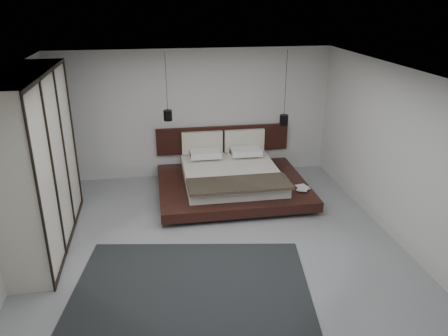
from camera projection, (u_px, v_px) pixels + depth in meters
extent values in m
plane|color=gray|center=(214.00, 241.00, 7.28)|extent=(6.00, 6.00, 0.00)
plane|color=white|center=(212.00, 72.00, 6.24)|extent=(6.00, 6.00, 0.00)
plane|color=beige|center=(194.00, 114.00, 9.51)|extent=(6.00, 0.00, 6.00)
plane|color=beige|center=(259.00, 279.00, 4.01)|extent=(6.00, 0.00, 6.00)
plane|color=beige|center=(8.00, 175.00, 6.31)|extent=(0.00, 6.00, 6.00)
plane|color=beige|center=(393.00, 152.00, 7.22)|extent=(0.00, 6.00, 6.00)
cube|color=black|center=(48.00, 132.00, 8.60)|extent=(0.05, 0.90, 2.60)
cube|color=black|center=(232.00, 193.00, 8.96)|extent=(2.33, 1.91, 0.08)
cube|color=black|center=(232.00, 186.00, 8.91)|extent=(2.97, 2.44, 0.19)
cube|color=silver|center=(231.00, 174.00, 8.96)|extent=(1.91, 2.12, 0.23)
cube|color=black|center=(239.00, 184.00, 8.15)|extent=(1.93, 0.74, 0.05)
cube|color=white|center=(205.00, 154.00, 9.58)|extent=(0.66, 0.42, 0.13)
cube|color=white|center=(244.00, 152.00, 9.71)|extent=(0.66, 0.42, 0.13)
cube|color=white|center=(206.00, 154.00, 9.42)|extent=(0.66, 0.42, 0.13)
cube|color=white|center=(246.00, 152.00, 9.55)|extent=(0.66, 0.42, 0.13)
cube|color=black|center=(223.00, 139.00, 9.79)|extent=(2.97, 0.08, 0.60)
cube|color=beige|center=(202.00, 143.00, 9.65)|extent=(0.90, 0.10, 0.50)
cube|color=beige|center=(244.00, 141.00, 9.79)|extent=(0.90, 0.10, 0.50)
imported|color=#99724C|center=(298.00, 188.00, 8.57)|extent=(0.26, 0.31, 0.03)
imported|color=#99724C|center=(298.00, 188.00, 8.53)|extent=(0.32, 0.34, 0.02)
cylinder|color=black|center=(166.00, 82.00, 8.55)|extent=(0.01, 0.01, 1.13)
cylinder|color=black|center=(168.00, 115.00, 8.80)|extent=(0.17, 0.17, 0.21)
cylinder|color=#FFE0B2|center=(168.00, 120.00, 8.83)|extent=(0.13, 0.13, 0.01)
cylinder|color=black|center=(286.00, 83.00, 8.96)|extent=(0.01, 0.01, 1.34)
cylinder|color=black|center=(284.00, 120.00, 9.25)|extent=(0.18, 0.18, 0.22)
cylinder|color=#FFE0B2|center=(284.00, 124.00, 9.28)|extent=(0.14, 0.14, 0.01)
cube|color=beige|center=(37.00, 163.00, 6.78)|extent=(0.65, 2.80, 2.80)
cube|color=black|center=(46.00, 73.00, 6.32)|extent=(0.03, 2.80, 0.06)
cube|color=black|center=(71.00, 237.00, 7.34)|extent=(0.03, 2.80, 0.06)
cube|color=black|center=(39.00, 200.00, 5.55)|extent=(0.03, 0.05, 2.80)
cube|color=black|center=(54.00, 173.00, 6.40)|extent=(0.03, 0.05, 2.80)
cube|color=black|center=(65.00, 152.00, 7.26)|extent=(0.03, 0.05, 2.80)
cube|color=black|center=(73.00, 135.00, 8.11)|extent=(0.03, 0.05, 2.80)
cube|color=black|center=(192.00, 289.00, 6.09)|extent=(3.60, 2.82, 0.01)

